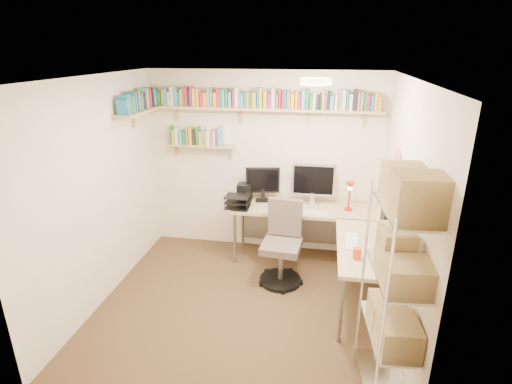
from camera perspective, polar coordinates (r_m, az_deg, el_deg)
ground at (r=4.73m, az=-1.98°, el=-15.80°), size 3.20×3.20×0.00m
room_shell at (r=4.03m, az=-2.17°, el=2.38°), size 3.24×3.04×2.52m
wall_shelves at (r=5.25m, az=-3.82°, el=11.87°), size 3.12×1.09×0.80m
corner_desk at (r=5.09m, az=7.81°, el=-3.38°), size 2.06×1.96×1.34m
office_chair at (r=4.96m, az=3.75°, el=-8.08°), size 0.54×0.55×1.03m
wire_rack at (r=3.13m, az=20.08°, el=-8.99°), size 0.45×0.81×2.01m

